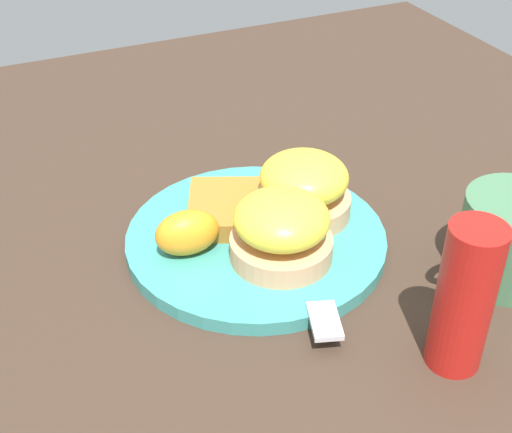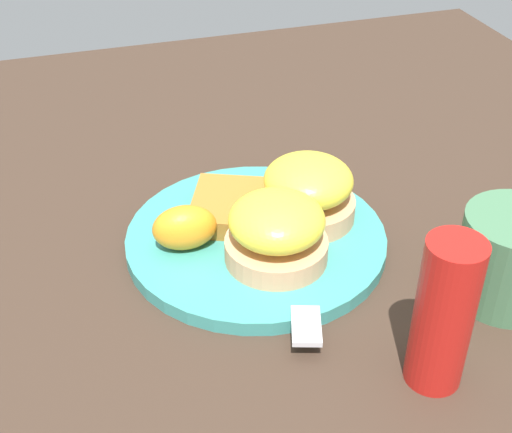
% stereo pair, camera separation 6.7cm
% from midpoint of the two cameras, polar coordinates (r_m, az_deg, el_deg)
% --- Properties ---
extents(ground_plane, '(1.10, 1.10, 0.00)m').
position_cam_midpoint_polar(ground_plane, '(0.69, -2.78, -2.40)').
color(ground_plane, '#38281E').
extents(plate, '(0.25, 0.25, 0.01)m').
position_cam_midpoint_polar(plate, '(0.69, -2.80, -1.94)').
color(plate, teal).
rests_on(plate, ground_plane).
extents(sandwich_benedict_left, '(0.09, 0.09, 0.06)m').
position_cam_midpoint_polar(sandwich_benedict_left, '(0.64, -0.96, -1.14)').
color(sandwich_benedict_left, tan).
rests_on(sandwich_benedict_left, plate).
extents(sandwich_benedict_right, '(0.09, 0.09, 0.06)m').
position_cam_midpoint_polar(sandwich_benedict_right, '(0.69, 1.08, 2.27)').
color(sandwich_benedict_right, tan).
rests_on(sandwich_benedict_right, plate).
extents(hashbrown_patty, '(0.12, 0.12, 0.02)m').
position_cam_midpoint_polar(hashbrown_patty, '(0.70, -4.44, 0.54)').
color(hashbrown_patty, '#9B6726').
rests_on(hashbrown_patty, plate).
extents(orange_wedge, '(0.06, 0.04, 0.04)m').
position_cam_midpoint_polar(orange_wedge, '(0.65, -8.46, -1.40)').
color(orange_wedge, orange).
rests_on(orange_wedge, plate).
extents(fork, '(0.08, 0.20, 0.00)m').
position_cam_midpoint_polar(fork, '(0.64, 0.98, -4.37)').
color(fork, silver).
rests_on(fork, plate).
extents(cup, '(0.12, 0.09, 0.08)m').
position_cam_midpoint_polar(cup, '(0.66, 16.88, -1.85)').
color(cup, '#42704C').
rests_on(cup, ground_plane).
extents(condiment_bottle, '(0.04, 0.04, 0.13)m').
position_cam_midpoint_polar(condiment_bottle, '(0.55, 13.01, -6.54)').
color(condiment_bottle, '#B21914').
rests_on(condiment_bottle, ground_plane).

